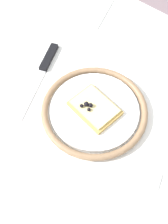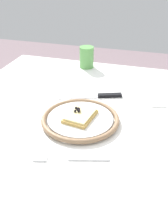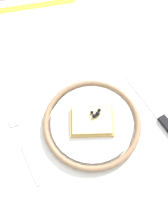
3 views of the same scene
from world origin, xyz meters
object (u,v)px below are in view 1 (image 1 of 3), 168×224
at_px(plate, 94,110).
at_px(pizza_slice_near, 95,108).
at_px(fork, 165,147).
at_px(dining_table, 89,146).
at_px(napkin, 86,9).
at_px(knife, 44,67).

distance_m(plate, pizza_slice_near, 0.01).
bearing_deg(fork, pizza_slice_near, 8.68).
xyz_separation_m(dining_table, fork, (-0.16, -0.07, 0.10)).
height_order(pizza_slice_near, fork, pizza_slice_near).
bearing_deg(pizza_slice_near, fork, -171.32).
bearing_deg(plate, dining_table, 114.17).
height_order(plate, napkin, plate).
bearing_deg(napkin, dining_table, 129.14).
distance_m(plate, napkin, 0.35).
distance_m(plate, knife, 0.19).
bearing_deg(dining_table, fork, -155.98).
height_order(fork, napkin, same).
distance_m(knife, napkin, 0.24).
distance_m(dining_table, napkin, 0.41).
bearing_deg(knife, plate, 171.95).
height_order(dining_table, fork, fork).
height_order(dining_table, napkin, napkin).
height_order(dining_table, knife, knife).
relative_size(plate, pizza_slice_near, 2.08).
distance_m(knife, fork, 0.36).
relative_size(plate, knife, 1.08).
relative_size(plate, fork, 1.26).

